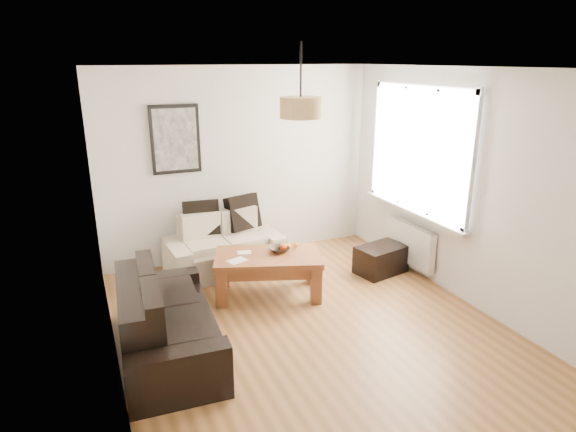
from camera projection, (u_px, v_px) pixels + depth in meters
name	position (u px, v px, depth m)	size (l,w,h in m)	color
floor	(311.00, 328.00, 5.11)	(4.50, 4.50, 0.00)	brown
ceiling	(315.00, 68.00, 4.31)	(3.80, 4.50, 0.00)	white
wall_back	(240.00, 164.00, 6.67)	(3.80, 0.04, 2.60)	silver
wall_front	(491.00, 317.00, 2.75)	(3.80, 0.04, 2.60)	silver
wall_left	(104.00, 236.00, 3.99)	(0.04, 4.50, 2.60)	silver
wall_right	(466.00, 189.00, 5.43)	(0.04, 4.50, 2.60)	silver
window_bay	(420.00, 150.00, 6.02)	(0.14, 1.90, 1.60)	white
radiator	(410.00, 243.00, 6.38)	(0.10, 0.90, 0.52)	white
poster	(175.00, 139.00, 6.20)	(0.62, 0.04, 0.87)	black
pendant_shade	(301.00, 108.00, 4.68)	(0.40, 0.40, 0.20)	tan
loveseat_cream	(224.00, 244.00, 6.40)	(1.46, 0.80, 0.73)	#BAAD95
sofa_leather	(167.00, 318.00, 4.57)	(1.72, 0.84, 0.74)	black
coffee_table	(268.00, 275.00, 5.77)	(1.23, 0.67, 0.50)	brown
ottoman	(381.00, 259.00, 6.38)	(0.63, 0.41, 0.36)	black
cushion_left	(201.00, 218.00, 6.36)	(0.46, 0.14, 0.46)	black
cushion_right	(243.00, 212.00, 6.57)	(0.46, 0.14, 0.46)	black
fruit_bowl	(279.00, 249.00, 5.77)	(0.24, 0.24, 0.06)	black
orange_a	(289.00, 246.00, 5.84)	(0.06, 0.06, 0.06)	orange
orange_b	(296.00, 245.00, 5.88)	(0.06, 0.06, 0.06)	orange
orange_c	(284.00, 247.00, 5.82)	(0.09, 0.09, 0.09)	#E24913
papers	(237.00, 261.00, 5.52)	(0.21, 0.15, 0.01)	white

